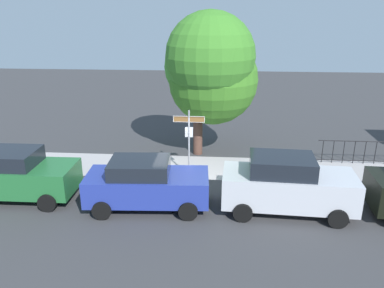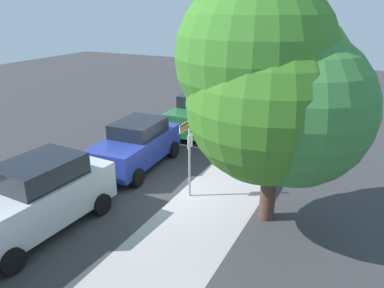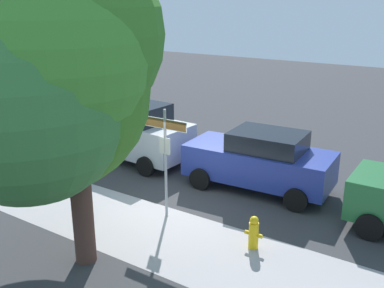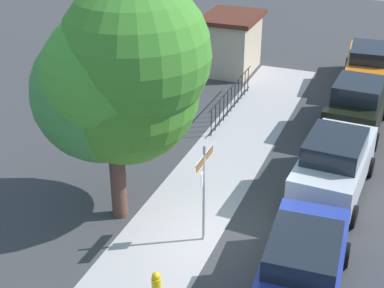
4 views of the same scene
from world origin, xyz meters
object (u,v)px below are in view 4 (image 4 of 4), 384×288
object	(u,v)px
car_blue	(303,266)
street_sign	(204,178)
utility_shed	(231,43)
car_black	(357,105)
fire_hydrant	(156,286)
shade_tree	(118,78)
car_orange	(368,65)
car_silver	(334,165)

from	to	relation	value
car_blue	street_sign	bearing A→B (deg)	63.24
street_sign	car_blue	size ratio (longest dim) A/B	0.66
street_sign	utility_shed	bearing A→B (deg)	14.89
car_black	fire_hydrant	distance (m)	11.34
shade_tree	car_orange	world-z (taller)	shade_tree
shade_tree	utility_shed	xyz separation A→B (m)	(12.07, 0.73, -2.59)
car_silver	fire_hydrant	world-z (taller)	car_silver
car_blue	fire_hydrant	world-z (taller)	car_blue
shade_tree	car_blue	world-z (taller)	shade_tree
car_orange	car_blue	bearing A→B (deg)	176.54
street_sign	fire_hydrant	distance (m)	2.97
car_black	utility_shed	size ratio (longest dim) A/B	1.32
car_black	fire_hydrant	world-z (taller)	car_black
shade_tree	car_orange	size ratio (longest dim) A/B	1.39
street_sign	shade_tree	xyz separation A→B (m)	(0.72, 2.67, 2.04)
car_blue	utility_shed	xyz separation A→B (m)	(14.03, 6.25, 0.46)
car_blue	fire_hydrant	xyz separation A→B (m)	(-1.30, 3.05, -0.51)
utility_shed	shade_tree	bearing A→B (deg)	-176.55
street_sign	shade_tree	world-z (taller)	shade_tree
car_blue	car_silver	distance (m)	4.80
street_sign	car_blue	world-z (taller)	street_sign
car_blue	car_silver	world-z (taller)	car_silver
car_black	utility_shed	bearing A→B (deg)	57.15
shade_tree	car_silver	world-z (taller)	shade_tree
fire_hydrant	car_silver	bearing A→B (deg)	-26.07
shade_tree	car_orange	bearing A→B (deg)	-23.53
car_blue	car_orange	bearing A→B (deg)	-2.82
car_blue	fire_hydrant	size ratio (longest dim) A/B	5.49
car_blue	car_silver	size ratio (longest dim) A/B	0.95
car_silver	car_orange	xyz separation A→B (m)	(9.60, 0.04, -0.07)
street_sign	car_silver	world-z (taller)	street_sign
car_orange	street_sign	bearing A→B (deg)	164.32
car_black	street_sign	bearing A→B (deg)	163.54
utility_shed	car_black	bearing A→B (deg)	-125.27
shade_tree	car_blue	size ratio (longest dim) A/B	1.55
shade_tree	fire_hydrant	world-z (taller)	shade_tree
car_silver	car_black	xyz separation A→B (m)	(4.80, -0.07, -0.01)
car_orange	utility_shed	distance (m)	6.17
shade_tree	car_black	size ratio (longest dim) A/B	1.56
shade_tree	car_black	distance (m)	9.89
utility_shed	fire_hydrant	world-z (taller)	utility_shed
car_silver	car_orange	world-z (taller)	car_silver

